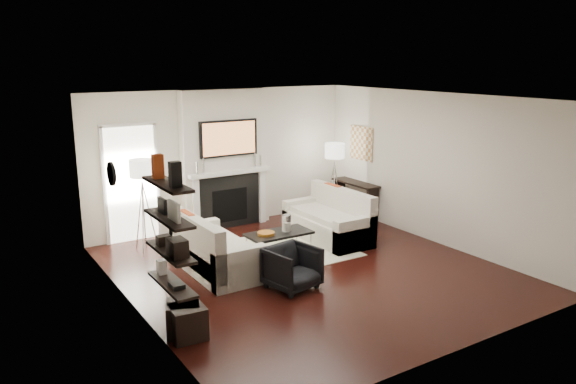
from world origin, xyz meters
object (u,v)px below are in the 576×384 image
coffee_table (279,234)px  lamp_left_shade (141,168)px  armchair (292,266)px  loveseat_right_base (327,228)px  loveseat_left_base (216,258)px  ottoman_near (183,318)px  lamp_right_shade (335,151)px

coffee_table → lamp_left_shade: (-1.79, 1.55, 1.05)m
armchair → coffee_table: bearing=55.9°
loveseat_right_base → coffee_table: bearing=-165.9°
coffee_table → armchair: bearing=-113.3°
armchair → lamp_left_shade: (-1.25, 2.80, 1.11)m
loveseat_left_base → ottoman_near: (-1.23, -1.66, -0.01)m
coffee_table → armchair: armchair is taller
lamp_right_shade → coffee_table: bearing=-148.9°
loveseat_left_base → lamp_right_shade: 3.75m
coffee_table → lamp_left_shade: 2.59m
loveseat_left_base → coffee_table: bearing=1.8°
coffee_table → lamp_right_shade: (2.11, 1.27, 1.05)m
loveseat_right_base → lamp_right_shade: size_ratio=4.50×
coffee_table → ottoman_near: bearing=-144.9°
loveseat_right_base → coffee_table: size_ratio=1.64×
ottoman_near → loveseat_right_base: bearing=28.8°
coffee_table → armchair: 1.37m
loveseat_right_base → lamp_left_shade: 3.50m
armchair → loveseat_left_base: bearing=107.0°
armchair → lamp_right_shade: (2.65, 2.53, 1.11)m
loveseat_left_base → loveseat_right_base: 2.45m
loveseat_right_base → armchair: size_ratio=2.63×
coffee_table → lamp_right_shade: lamp_right_shade is taller
loveseat_right_base → coffee_table: same height
loveseat_left_base → ottoman_near: size_ratio=4.50×
loveseat_left_base → ottoman_near: bearing=-126.5°
coffee_table → lamp_right_shade: 2.68m
lamp_right_shade → ottoman_near: size_ratio=1.00×
ottoman_near → lamp_right_shade: bearing=33.3°
armchair → lamp_left_shade: bearing=103.2°
lamp_right_shade → lamp_left_shade: bearing=176.0°
lamp_left_shade → lamp_right_shade: 3.91m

